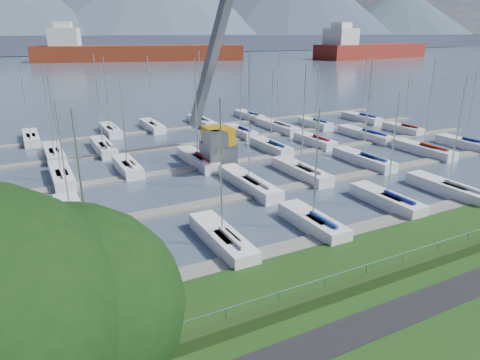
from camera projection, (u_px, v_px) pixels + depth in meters
path at (377, 322)px, 21.58m from camera, size 160.00×2.00×0.04m
water at (39, 59)px, 242.31m from camera, size 800.00×540.00×0.20m
hedge at (343, 290)px, 23.65m from camera, size 80.00×0.70×0.70m
fence at (340, 273)px, 23.71m from camera, size 80.00×0.04×0.04m
foothill at (31, 44)px, 298.93m from camera, size 900.00×80.00×12.00m
docks at (180, 171)px, 45.98m from camera, size 90.00×41.60×0.25m
crane at (217, 115)px, 46.71m from camera, size 5.37×13.24×22.35m
cargo_ship_mid at (133, 53)px, 223.32m from camera, size 107.02×45.43×21.50m
cargo_ship_east at (367, 51)px, 246.22m from camera, size 78.75×27.24×21.50m
sailboat_fleet at (147, 116)px, 45.83m from camera, size 75.64×49.26×13.76m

